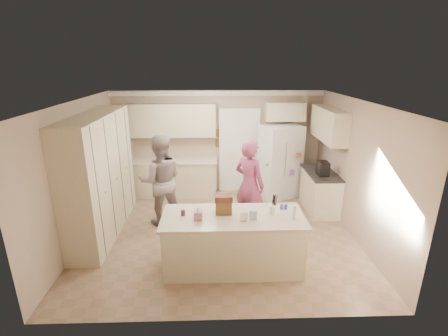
{
  "coord_description": "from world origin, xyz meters",
  "views": [
    {
      "loc": [
        -0.09,
        -5.75,
        3.28
      ],
      "look_at": [
        0.1,
        0.35,
        1.25
      ],
      "focal_mm": 26.0,
      "sensor_mm": 36.0,
      "label": 1
    }
  ],
  "objects_px": {
    "coffee_maker": "(323,168)",
    "teen_girl": "(249,184)",
    "teen_boy": "(161,180)",
    "island_base": "(233,243)",
    "refrigerator": "(280,161)",
    "utensil_crock": "(273,210)",
    "tissue_box": "(198,215)",
    "dollhouse_body": "(224,207)"
  },
  "relations": [
    {
      "from": "teen_boy",
      "to": "coffee_maker",
      "type": "bearing_deg",
      "value": 176.52
    },
    {
      "from": "teen_boy",
      "to": "dollhouse_body",
      "type": "bearing_deg",
      "value": 121.14
    },
    {
      "from": "tissue_box",
      "to": "teen_boy",
      "type": "xyz_separation_m",
      "value": [
        -0.84,
        1.69,
        -0.05
      ]
    },
    {
      "from": "utensil_crock",
      "to": "tissue_box",
      "type": "bearing_deg",
      "value": -172.87
    },
    {
      "from": "tissue_box",
      "to": "teen_girl",
      "type": "relative_size",
      "value": 0.08
    },
    {
      "from": "coffee_maker",
      "to": "utensil_crock",
      "type": "distance_m",
      "value": 2.32
    },
    {
      "from": "dollhouse_body",
      "to": "teen_boy",
      "type": "distance_m",
      "value": 1.94
    },
    {
      "from": "tissue_box",
      "to": "teen_boy",
      "type": "bearing_deg",
      "value": 116.47
    },
    {
      "from": "coffee_maker",
      "to": "tissue_box",
      "type": "bearing_deg",
      "value": -142.43
    },
    {
      "from": "tissue_box",
      "to": "dollhouse_body",
      "type": "height_order",
      "value": "dollhouse_body"
    },
    {
      "from": "island_base",
      "to": "teen_boy",
      "type": "distance_m",
      "value": 2.17
    },
    {
      "from": "refrigerator",
      "to": "tissue_box",
      "type": "height_order",
      "value": "refrigerator"
    },
    {
      "from": "teen_girl",
      "to": "refrigerator",
      "type": "bearing_deg",
      "value": -81.4
    },
    {
      "from": "refrigerator",
      "to": "teen_boy",
      "type": "relative_size",
      "value": 0.95
    },
    {
      "from": "coffee_maker",
      "to": "teen_girl",
      "type": "relative_size",
      "value": 0.16
    },
    {
      "from": "tissue_box",
      "to": "teen_boy",
      "type": "height_order",
      "value": "teen_boy"
    },
    {
      "from": "coffee_maker",
      "to": "island_base",
      "type": "xyz_separation_m",
      "value": [
        -2.05,
        -1.9,
        -0.63
      ]
    },
    {
      "from": "tissue_box",
      "to": "coffee_maker",
      "type": "bearing_deg",
      "value": 37.57
    },
    {
      "from": "coffee_maker",
      "to": "teen_girl",
      "type": "height_order",
      "value": "teen_girl"
    },
    {
      "from": "refrigerator",
      "to": "tissue_box",
      "type": "xyz_separation_m",
      "value": [
        -1.89,
        -3.07,
        0.1
      ]
    },
    {
      "from": "refrigerator",
      "to": "teen_girl",
      "type": "distance_m",
      "value": 1.82
    },
    {
      "from": "refrigerator",
      "to": "tissue_box",
      "type": "distance_m",
      "value": 3.61
    },
    {
      "from": "teen_boy",
      "to": "teen_girl",
      "type": "distance_m",
      "value": 1.81
    },
    {
      "from": "coffee_maker",
      "to": "teen_girl",
      "type": "distance_m",
      "value": 1.72
    },
    {
      "from": "utensil_crock",
      "to": "tissue_box",
      "type": "relative_size",
      "value": 1.07
    },
    {
      "from": "utensil_crock",
      "to": "teen_boy",
      "type": "height_order",
      "value": "teen_boy"
    },
    {
      "from": "coffee_maker",
      "to": "dollhouse_body",
      "type": "height_order",
      "value": "coffee_maker"
    },
    {
      "from": "coffee_maker",
      "to": "teen_boy",
      "type": "height_order",
      "value": "teen_boy"
    },
    {
      "from": "dollhouse_body",
      "to": "teen_boy",
      "type": "height_order",
      "value": "teen_boy"
    },
    {
      "from": "refrigerator",
      "to": "dollhouse_body",
      "type": "relative_size",
      "value": 6.92
    },
    {
      "from": "island_base",
      "to": "teen_girl",
      "type": "relative_size",
      "value": 1.21
    },
    {
      "from": "refrigerator",
      "to": "utensil_crock",
      "type": "bearing_deg",
      "value": -124.35
    },
    {
      "from": "coffee_maker",
      "to": "utensil_crock",
      "type": "xyz_separation_m",
      "value": [
        -1.4,
        -1.85,
        -0.07
      ]
    },
    {
      "from": "island_base",
      "to": "tissue_box",
      "type": "bearing_deg",
      "value": -169.7
    },
    {
      "from": "teen_boy",
      "to": "teen_girl",
      "type": "xyz_separation_m",
      "value": [
        1.8,
        -0.17,
        -0.04
      ]
    },
    {
      "from": "island_base",
      "to": "tissue_box",
      "type": "height_order",
      "value": "tissue_box"
    },
    {
      "from": "utensil_crock",
      "to": "dollhouse_body",
      "type": "xyz_separation_m",
      "value": [
        -0.8,
        0.05,
        0.04
      ]
    },
    {
      "from": "teen_boy",
      "to": "teen_girl",
      "type": "height_order",
      "value": "teen_boy"
    },
    {
      "from": "refrigerator",
      "to": "teen_boy",
      "type": "bearing_deg",
      "value": -174.13
    },
    {
      "from": "island_base",
      "to": "utensil_crock",
      "type": "distance_m",
      "value": 0.86
    },
    {
      "from": "island_base",
      "to": "teen_girl",
      "type": "distance_m",
      "value": 1.54
    },
    {
      "from": "dollhouse_body",
      "to": "teen_boy",
      "type": "bearing_deg",
      "value": 129.83
    }
  ]
}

